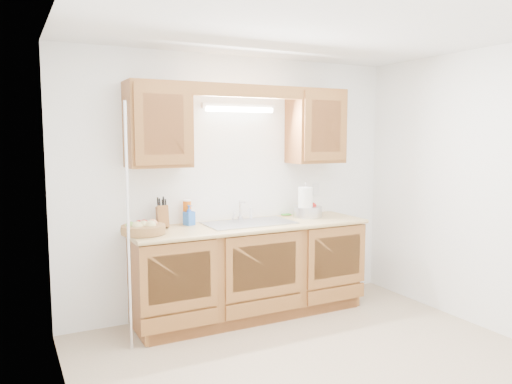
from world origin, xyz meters
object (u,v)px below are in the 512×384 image
fruit_basket (143,228)px  apple_bowl (308,211)px  paper_towel (305,203)px  knife_block (162,216)px

fruit_basket → apple_bowl: apple_bowl is taller
fruit_basket → paper_towel: bearing=2.5°
knife_block → paper_towel: bearing=0.3°
fruit_basket → apple_bowl: 1.73m
paper_towel → apple_bowl: bearing=35.8°
fruit_basket → knife_block: size_ratio=1.65×
knife_block → paper_towel: paper_towel is taller
paper_towel → apple_bowl: (0.06, 0.04, -0.09)m
apple_bowl → knife_block: bearing=176.0°
fruit_basket → apple_bowl: size_ratio=1.28×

